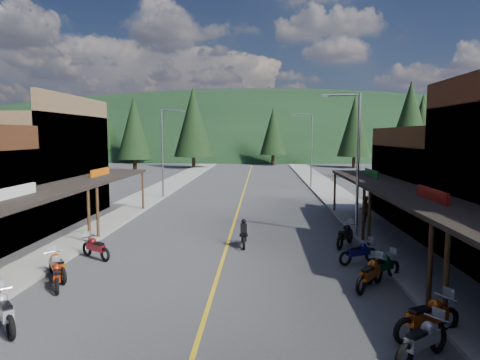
# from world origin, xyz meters

# --- Properties ---
(ground) EXTENTS (220.00, 220.00, 0.00)m
(ground) POSITION_xyz_m (0.00, 0.00, 0.00)
(ground) COLOR #38383A
(ground) RESTS_ON ground
(centerline) EXTENTS (0.15, 90.00, 0.01)m
(centerline) POSITION_xyz_m (0.00, 20.00, 0.01)
(centerline) COLOR gold
(centerline) RESTS_ON ground
(sidewalk_west) EXTENTS (3.40, 94.00, 0.15)m
(sidewalk_west) POSITION_xyz_m (-8.70, 20.00, 0.07)
(sidewalk_west) COLOR gray
(sidewalk_west) RESTS_ON ground
(sidewalk_east) EXTENTS (3.40, 94.00, 0.15)m
(sidewalk_east) POSITION_xyz_m (8.70, 20.00, 0.07)
(sidewalk_east) COLOR gray
(sidewalk_east) RESTS_ON ground
(shop_west_3) EXTENTS (10.90, 10.20, 8.20)m
(shop_west_3) POSITION_xyz_m (-13.78, 11.30, 3.52)
(shop_west_3) COLOR brown
(shop_west_3) RESTS_ON ground
(shop_east_3) EXTENTS (10.90, 10.20, 6.20)m
(shop_east_3) POSITION_xyz_m (13.75, 11.30, 2.53)
(shop_east_3) COLOR #4C2D16
(shop_east_3) RESTS_ON ground
(streetlight_1) EXTENTS (2.16, 0.18, 8.00)m
(streetlight_1) POSITION_xyz_m (-6.95, 22.00, 4.46)
(streetlight_1) COLOR gray
(streetlight_1) RESTS_ON ground
(streetlight_2) EXTENTS (2.16, 0.18, 8.00)m
(streetlight_2) POSITION_xyz_m (6.95, 8.00, 4.46)
(streetlight_2) COLOR gray
(streetlight_2) RESTS_ON ground
(streetlight_3) EXTENTS (2.16, 0.18, 8.00)m
(streetlight_3) POSITION_xyz_m (6.95, 30.00, 4.46)
(streetlight_3) COLOR gray
(streetlight_3) RESTS_ON ground
(ridge_hill) EXTENTS (310.00, 140.00, 60.00)m
(ridge_hill) POSITION_xyz_m (0.00, 135.00, 0.00)
(ridge_hill) COLOR black
(ridge_hill) RESTS_ON ground
(pine_0) EXTENTS (5.04, 5.04, 11.00)m
(pine_0) POSITION_xyz_m (-40.00, 62.00, 6.48)
(pine_0) COLOR black
(pine_0) RESTS_ON ground
(pine_1) EXTENTS (5.88, 5.88, 12.50)m
(pine_1) POSITION_xyz_m (-24.00, 70.00, 7.24)
(pine_1) COLOR black
(pine_1) RESTS_ON ground
(pine_2) EXTENTS (6.72, 6.72, 14.00)m
(pine_2) POSITION_xyz_m (-10.00, 58.00, 7.99)
(pine_2) COLOR black
(pine_2) RESTS_ON ground
(pine_3) EXTENTS (5.04, 5.04, 11.00)m
(pine_3) POSITION_xyz_m (4.00, 66.00, 6.48)
(pine_3) COLOR black
(pine_3) RESTS_ON ground
(pine_4) EXTENTS (5.88, 5.88, 12.50)m
(pine_4) POSITION_xyz_m (18.00, 60.00, 7.24)
(pine_4) COLOR black
(pine_4) RESTS_ON ground
(pine_5) EXTENTS (6.72, 6.72, 14.00)m
(pine_5) POSITION_xyz_m (34.00, 72.00, 7.99)
(pine_5) COLOR black
(pine_5) RESTS_ON ground
(pine_7) EXTENTS (5.88, 5.88, 12.50)m
(pine_7) POSITION_xyz_m (-32.00, 76.00, 7.24)
(pine_7) COLOR black
(pine_7) RESTS_ON ground
(pine_8) EXTENTS (4.48, 4.48, 10.00)m
(pine_8) POSITION_xyz_m (-22.00, 40.00, 5.98)
(pine_8) COLOR black
(pine_8) RESTS_ON ground
(pine_9) EXTENTS (4.93, 4.93, 10.80)m
(pine_9) POSITION_xyz_m (24.00, 45.00, 6.38)
(pine_9) COLOR black
(pine_9) RESTS_ON ground
(pine_10) EXTENTS (5.38, 5.38, 11.60)m
(pine_10) POSITION_xyz_m (-18.00, 50.00, 6.78)
(pine_10) COLOR black
(pine_10) RESTS_ON ground
(pine_11) EXTENTS (5.82, 5.82, 12.40)m
(pine_11) POSITION_xyz_m (20.00, 38.00, 7.19)
(pine_11) COLOR black
(pine_11) RESTS_ON ground
(bike_west_6) EXTENTS (2.05, 2.12, 1.27)m
(bike_west_6) POSITION_xyz_m (-5.76, -4.21, 0.63)
(bike_west_6) COLOR #ADADB2
(bike_west_6) RESTS_ON ground
(bike_west_7) EXTENTS (1.40, 1.96, 1.07)m
(bike_west_7) POSITION_xyz_m (-5.84, -0.78, 0.54)
(bike_west_7) COLOR #9E260B
(bike_west_7) RESTS_ON ground
(bike_west_8) EXTENTS (1.90, 2.05, 1.20)m
(bike_west_8) POSITION_xyz_m (-6.31, 0.23, 0.60)
(bike_west_8) COLOR #9B450B
(bike_west_8) RESTS_ON ground
(bike_west_9) EXTENTS (2.05, 1.74, 1.17)m
(bike_west_9) POSITION_xyz_m (-5.88, 3.08, 0.58)
(bike_west_9) COLOR maroon
(bike_west_9) RESTS_ON ground
(bike_east_5) EXTENTS (2.08, 1.85, 1.20)m
(bike_east_5) POSITION_xyz_m (5.83, -5.37, 0.60)
(bike_east_5) COLOR gray
(bike_east_5) RESTS_ON ground
(bike_east_6) EXTENTS (2.43, 1.74, 1.33)m
(bike_east_6) POSITION_xyz_m (6.44, -4.11, 0.67)
(bike_east_6) COLOR #9E390B
(bike_east_6) RESTS_ON ground
(bike_east_7) EXTENTS (1.92, 2.20, 1.26)m
(bike_east_7) POSITION_xyz_m (5.82, -0.21, 0.63)
(bike_east_7) COLOR #983E0A
(bike_east_7) RESTS_ON ground
(bike_east_8) EXTENTS (2.10, 1.82, 1.20)m
(bike_east_8) POSITION_xyz_m (6.49, 0.72, 0.60)
(bike_east_8) COLOR #0B3719
(bike_east_8) RESTS_ON ground
(bike_east_9) EXTENTS (2.08, 1.48, 1.14)m
(bike_east_9) POSITION_xyz_m (6.10, 2.91, 0.57)
(bike_east_9) COLOR navy
(bike_east_9) RESTS_ON ground
(bike_east_10) EXTENTS (1.77, 2.37, 1.31)m
(bike_east_10) POSITION_xyz_m (6.09, 5.96, 0.65)
(bike_east_10) COLOR black
(bike_east_10) RESTS_ON ground
(rider_on_bike) EXTENTS (0.76, 1.98, 1.48)m
(rider_on_bike) POSITION_xyz_m (0.87, 5.66, 0.59)
(rider_on_bike) COLOR black
(rider_on_bike) RESTS_ON ground
(pedestrian_east_b) EXTENTS (0.96, 0.85, 1.72)m
(pedestrian_east_b) POSITION_xyz_m (8.37, 11.43, 1.01)
(pedestrian_east_b) COLOR brown
(pedestrian_east_b) RESTS_ON sidewalk_east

